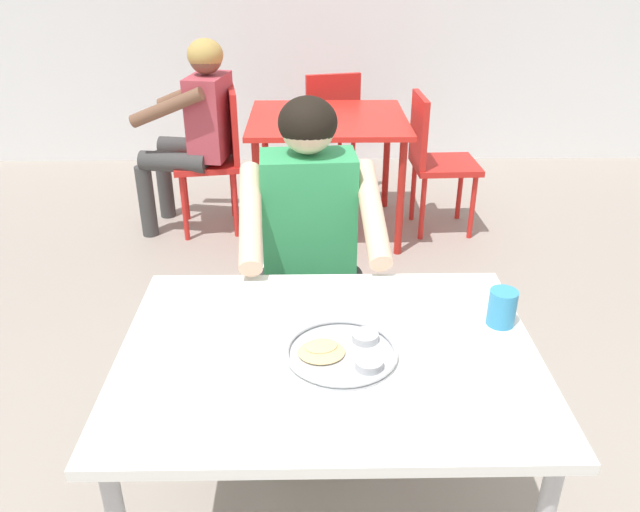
% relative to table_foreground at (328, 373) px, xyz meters
% --- Properties ---
extents(table_foreground, '(1.10, 0.83, 0.72)m').
position_rel_table_foreground_xyz_m(table_foreground, '(0.00, 0.00, 0.00)').
color(table_foreground, white).
rests_on(table_foreground, ground).
extents(thali_tray, '(0.30, 0.30, 0.03)m').
position_rel_table_foreground_xyz_m(thali_tray, '(0.04, -0.02, 0.09)').
color(thali_tray, '#B7BABF').
rests_on(thali_tray, table_foreground).
extents(drinking_cup, '(0.08, 0.08, 0.11)m').
position_rel_table_foreground_xyz_m(drinking_cup, '(0.48, 0.12, 0.13)').
color(drinking_cup, '#338CBF').
rests_on(drinking_cup, table_foreground).
extents(chair_foreground, '(0.43, 0.41, 0.86)m').
position_rel_table_foreground_xyz_m(chair_foreground, '(-0.06, 0.89, -0.14)').
color(chair_foreground, silver).
rests_on(chair_foreground, ground).
extents(diner_foreground, '(0.51, 0.57, 1.21)m').
position_rel_table_foreground_xyz_m(diner_foreground, '(-0.05, 0.67, 0.08)').
color(diner_foreground, '#282828').
rests_on(diner_foreground, ground).
extents(table_background_red, '(0.94, 0.85, 0.73)m').
position_rel_table_foreground_xyz_m(table_background_red, '(0.06, 2.35, -0.00)').
color(table_background_red, red).
rests_on(table_background_red, ground).
extents(chair_red_left, '(0.45, 0.46, 0.89)m').
position_rel_table_foreground_xyz_m(chair_red_left, '(-0.61, 2.39, -0.13)').
color(chair_red_left, red).
rests_on(chair_red_left, ground).
extents(chair_red_right, '(0.41, 0.40, 0.86)m').
position_rel_table_foreground_xyz_m(chair_red_right, '(0.71, 2.34, -0.15)').
color(chair_red_right, red).
rests_on(chair_red_right, ground).
extents(chair_red_far, '(0.48, 0.51, 0.87)m').
position_rel_table_foreground_xyz_m(chair_red_far, '(0.09, 3.01, -0.14)').
color(chair_red_far, red).
rests_on(chair_red_far, ground).
extents(patron_background, '(0.60, 0.56, 1.18)m').
position_rel_table_foreground_xyz_m(patron_background, '(-0.73, 2.37, 0.06)').
color(patron_background, '#3B3B3B').
rests_on(patron_background, ground).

